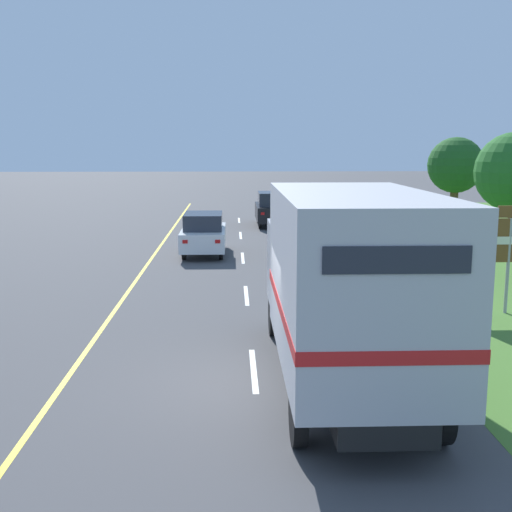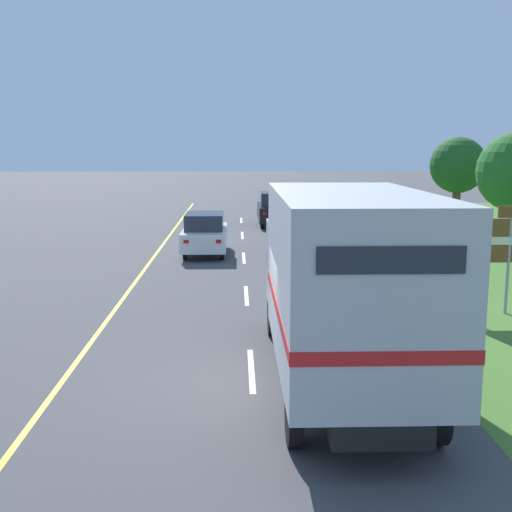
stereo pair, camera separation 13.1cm
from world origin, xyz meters
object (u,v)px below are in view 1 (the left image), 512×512
horse_trailer_truck (346,281)px  lead_car_white (204,233)px  lead_car_black_ahead (272,209)px  highway_sign (484,244)px  roadside_tree_far (456,166)px

horse_trailer_truck → lead_car_white: 15.58m
lead_car_white → lead_car_black_ahead: size_ratio=0.99×
horse_trailer_truck → highway_sign: 7.07m
lead_car_black_ahead → highway_sign: 20.03m
lead_car_white → highway_sign: 12.72m
lead_car_white → horse_trailer_truck: bearing=-77.8°
lead_car_white → highway_sign: (7.95, -9.88, 1.02)m
highway_sign → roadside_tree_far: (5.27, 17.53, 1.52)m
highway_sign → lead_car_black_ahead: bearing=103.0°
horse_trailer_truck → lead_car_black_ahead: horse_trailer_truck is taller
horse_trailer_truck → highway_sign: size_ratio=2.64×
horse_trailer_truck → roadside_tree_far: size_ratio=1.57×
horse_trailer_truck → lead_car_black_ahead: size_ratio=1.84×
horse_trailer_truck → lead_car_white: (-3.29, 15.19, -1.17)m
lead_car_black_ahead → roadside_tree_far: (9.76, -1.97, 2.47)m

